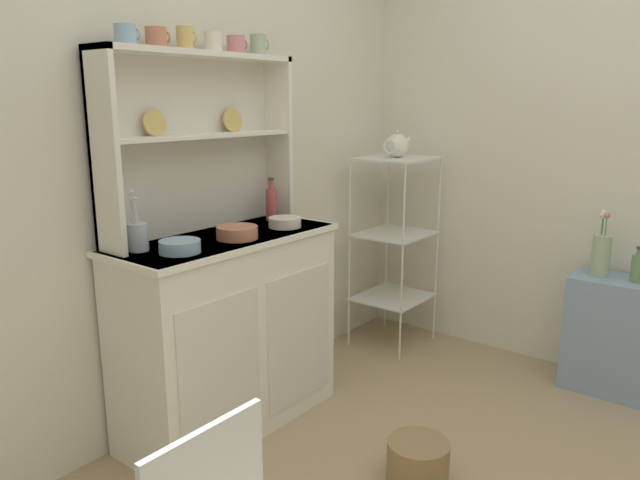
# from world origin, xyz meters

# --- Properties ---
(wall_back) EXTENTS (3.84, 0.05, 2.50)m
(wall_back) POSITION_xyz_m (0.00, 1.62, 1.25)
(wall_back) COLOR silver
(wall_back) RESTS_ON ground
(hutch_cabinet) EXTENTS (1.05, 0.45, 0.89)m
(hutch_cabinet) POSITION_xyz_m (-0.01, 1.37, 0.46)
(hutch_cabinet) COLOR white
(hutch_cabinet) RESTS_ON ground
(hutch_shelf_unit) EXTENTS (0.98, 0.18, 0.78)m
(hutch_shelf_unit) POSITION_xyz_m (-0.01, 1.53, 1.34)
(hutch_shelf_unit) COLOR silver
(hutch_shelf_unit) RESTS_ON hutch_cabinet
(bakers_rack) EXTENTS (0.43, 0.38, 1.15)m
(bakers_rack) POSITION_xyz_m (1.28, 1.29, 0.72)
(bakers_rack) COLOR silver
(bakers_rack) RESTS_ON ground
(side_shelf_blue) EXTENTS (0.28, 0.48, 0.60)m
(side_shelf_blue) POSITION_xyz_m (1.44, 0.05, 0.30)
(side_shelf_blue) COLOR #849EBC
(side_shelf_blue) RESTS_ON ground
(floor_basket) EXTENTS (0.25, 0.25, 0.17)m
(floor_basket) POSITION_xyz_m (0.14, 0.47, 0.08)
(floor_basket) COLOR #93754C
(floor_basket) RESTS_ON ground
(cup_sky_0) EXTENTS (0.10, 0.08, 0.08)m
(cup_sky_0) POSITION_xyz_m (-0.36, 1.49, 1.71)
(cup_sky_0) COLOR #8EB2D1
(cup_sky_0) RESTS_ON hutch_shelf_unit
(cup_terracotta_1) EXTENTS (0.10, 0.08, 0.08)m
(cup_terracotta_1) POSITION_xyz_m (-0.22, 1.49, 1.71)
(cup_terracotta_1) COLOR #C67556
(cup_terracotta_1) RESTS_ON hutch_shelf_unit
(cup_gold_2) EXTENTS (0.08, 0.07, 0.09)m
(cup_gold_2) POSITION_xyz_m (-0.08, 1.49, 1.72)
(cup_gold_2) COLOR #DBB760
(cup_gold_2) RESTS_ON hutch_shelf_unit
(cup_cream_3) EXTENTS (0.09, 0.08, 0.08)m
(cup_cream_3) POSITION_xyz_m (0.08, 1.49, 1.71)
(cup_cream_3) COLOR silver
(cup_cream_3) RESTS_ON hutch_shelf_unit
(cup_rose_4) EXTENTS (0.09, 0.08, 0.08)m
(cup_rose_4) POSITION_xyz_m (0.21, 1.49, 1.71)
(cup_rose_4) COLOR #D17A84
(cup_rose_4) RESTS_ON hutch_shelf_unit
(cup_sage_5) EXTENTS (0.09, 0.07, 0.09)m
(cup_sage_5) POSITION_xyz_m (0.35, 1.49, 1.72)
(cup_sage_5) COLOR #9EB78E
(cup_sage_5) RESTS_ON hutch_shelf_unit
(bowl_mixing_large) EXTENTS (0.16, 0.16, 0.05)m
(bowl_mixing_large) POSITION_xyz_m (-0.31, 1.29, 0.92)
(bowl_mixing_large) COLOR #8EB2D1
(bowl_mixing_large) RESTS_ON hutch_cabinet
(bowl_floral_medium) EXTENTS (0.18, 0.18, 0.05)m
(bowl_floral_medium) POSITION_xyz_m (-0.01, 1.29, 0.92)
(bowl_floral_medium) COLOR #C67556
(bowl_floral_medium) RESTS_ON hutch_cabinet
(bowl_cream_small) EXTENTS (0.15, 0.15, 0.05)m
(bowl_cream_small) POSITION_xyz_m (0.30, 1.29, 0.92)
(bowl_cream_small) COLOR silver
(bowl_cream_small) RESTS_ON hutch_cabinet
(jam_bottle) EXTENTS (0.06, 0.06, 0.21)m
(jam_bottle) POSITION_xyz_m (0.38, 1.45, 0.98)
(jam_bottle) COLOR #B74C47
(jam_bottle) RESTS_ON hutch_cabinet
(utensil_jar) EXTENTS (0.08, 0.08, 0.24)m
(utensil_jar) POSITION_xyz_m (-0.40, 1.44, 0.95)
(utensil_jar) COLOR #B2B7C6
(utensil_jar) RESTS_ON hutch_cabinet
(porcelain_teapot) EXTENTS (0.23, 0.14, 0.16)m
(porcelain_teapot) POSITION_xyz_m (1.28, 1.29, 1.22)
(porcelain_teapot) COLOR white
(porcelain_teapot) RESTS_ON bakers_rack
(flower_vase) EXTENTS (0.09, 0.09, 0.34)m
(flower_vase) POSITION_xyz_m (1.44, 0.17, 0.72)
(flower_vase) COLOR #9EB78E
(flower_vase) RESTS_ON side_shelf_blue
(oil_bottle) EXTENTS (0.06, 0.06, 0.18)m
(oil_bottle) POSITION_xyz_m (1.44, 0.00, 0.67)
(oil_bottle) COLOR #6B8C60
(oil_bottle) RESTS_ON side_shelf_blue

